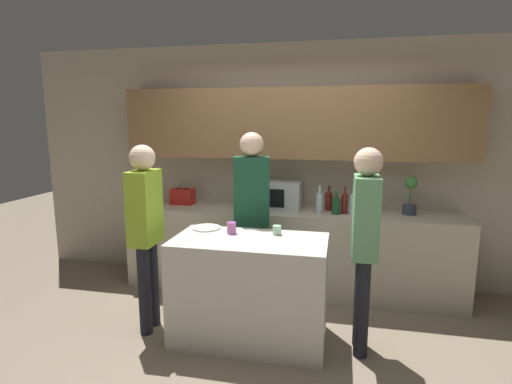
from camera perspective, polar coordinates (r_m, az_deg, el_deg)
The scene contains 20 objects.
ground_plane at distance 3.41m, azimuth 1.42°, elevation -22.78°, with size 14.00×14.00×0.00m, color #7F705B.
back_wall at distance 4.52m, azimuth 5.45°, elevation 6.08°, with size 6.40×0.40×2.70m.
back_counter at distance 4.46m, azimuth 4.80°, elevation -8.24°, with size 3.60×0.62×0.90m.
kitchen_island at distance 3.47m, azimuth -0.89°, elevation -13.78°, with size 1.27×0.67×0.89m.
microwave at distance 4.39m, azimuth 3.03°, elevation -0.44°, with size 0.52×0.39×0.30m.
toaster at distance 4.70m, azimuth -10.46°, elevation -0.62°, with size 0.26×0.16×0.18m.
potted_plant at distance 4.39m, azimuth 21.16°, elevation -0.48°, with size 0.14×0.14×0.39m.
bottle_0 at distance 4.22m, azimuth 9.04°, elevation -1.52°, with size 0.07×0.07×0.29m.
bottle_1 at distance 4.37m, azimuth 10.35°, elevation -1.27°, with size 0.08×0.08×0.27m.
bottle_2 at distance 4.21m, azimuth 11.37°, elevation -1.89°, with size 0.09×0.09×0.24m.
bottle_3 at distance 4.25m, azimuth 12.50°, elevation -1.57°, with size 0.07×0.07×0.29m.
bottle_4 at distance 4.20m, azimuth 13.72°, elevation -1.66°, with size 0.07×0.07×0.30m.
bottle_5 at distance 4.36m, azimuth 15.00°, elevation -1.47°, with size 0.07×0.07×0.27m.
bottle_6 at distance 4.33m, azimuth 16.08°, elevation -1.77°, with size 0.08×0.08×0.24m.
plate_on_island at distance 3.65m, azimuth -7.12°, elevation -5.09°, with size 0.26×0.26×0.01m.
cup_0 at distance 3.43m, azimuth 3.02°, elevation -5.45°, with size 0.07×0.07×0.08m.
cup_1 at distance 3.46m, azimuth -3.51°, elevation -5.14°, with size 0.08×0.08×0.10m.
person_left at distance 3.23m, azimuth 15.29°, elevation -5.80°, with size 0.22×0.34×1.66m.
person_center at distance 3.58m, azimuth -15.51°, elevation -4.26°, with size 0.22×0.35×1.66m.
person_right at distance 3.86m, azimuth -0.61°, elevation -1.87°, with size 0.37×0.25×1.75m.
Camera 1 is at (0.52, -2.81, 1.85)m, focal length 28.00 mm.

